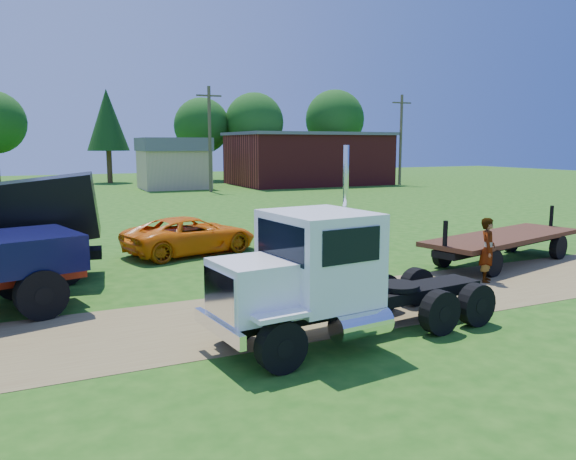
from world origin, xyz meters
name	(u,v)px	position (x,y,z in m)	size (l,w,h in m)	color
ground	(385,299)	(0.00, 0.00, 0.00)	(140.00, 140.00, 0.00)	#1C5312
dirt_track	(385,299)	(0.00, 0.00, 0.01)	(120.00, 4.20, 0.01)	brown
white_semi_tractor	(323,277)	(-3.09, -2.16, 1.41)	(6.95, 2.94, 4.12)	black
orange_pickup	(191,235)	(-3.00, 8.49, 0.71)	(2.35, 5.09, 1.42)	orange
flatbed_trailer	(503,241)	(6.46, 2.18, 0.77)	(7.29, 3.72, 1.79)	#351B10
spectator_a	(488,250)	(3.93, 0.34, 0.98)	(0.71, 0.47, 1.96)	#999999
spectator_b	(266,234)	(-0.82, 6.30, 0.92)	(0.89, 0.70, 1.84)	#999999
brick_building	(308,158)	(18.00, 40.00, 2.66)	(15.40, 10.40, 5.30)	maroon
tan_shed	(174,162)	(4.00, 40.00, 2.42)	(6.20, 5.40, 4.70)	tan
utility_poles	(210,137)	(6.00, 35.00, 4.71)	(42.20, 0.28, 9.00)	#443B26
tree_row	(158,121)	(4.77, 49.81, 6.57)	(55.06, 11.62, 10.72)	#3E2A19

